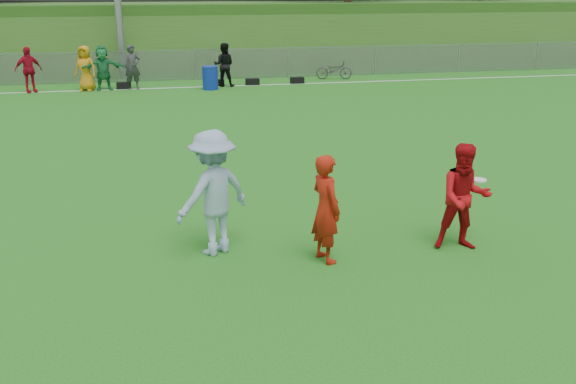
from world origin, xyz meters
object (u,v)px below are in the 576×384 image
object	(u,v)px
player_blue	(213,193)
recycling_bin	(210,78)
player_red_center	(464,197)
frisbee	(479,180)
bicycle	(334,70)
player_red_left	(326,209)

from	to	relation	value
player_blue	recycling_bin	size ratio (longest dim) A/B	2.16
player_red_center	player_blue	xyz separation A→B (m)	(-3.77, 0.63, 0.12)
player_red_center	frisbee	distance (m)	0.54
recycling_bin	bicycle	distance (m)	5.68
player_red_left	bicycle	xyz separation A→B (m)	(5.23, 18.07, -0.42)
player_red_center	recycling_bin	distance (m)	16.57
player_red_center	player_blue	world-z (taller)	player_blue
player_red_left	frisbee	size ratio (longest dim) A/B	6.48
bicycle	player_red_left	bearing A→B (deg)	177.22
player_red_center	frisbee	world-z (taller)	player_red_center
player_red_center	bicycle	world-z (taller)	player_red_center
player_red_left	recycling_bin	distance (m)	16.40
player_red_left	bicycle	world-z (taller)	player_red_left
player_blue	frisbee	xyz separation A→B (m)	(4.17, -0.29, 0.03)
player_red_left	bicycle	size ratio (longest dim) A/B	1.08
player_red_center	player_blue	distance (m)	3.83
player_red_center	recycling_bin	world-z (taller)	player_red_center
player_red_left	frisbee	world-z (taller)	player_red_left
player_blue	recycling_bin	bearing A→B (deg)	-125.68
recycling_bin	player_red_left	bearing A→B (deg)	-89.30
player_blue	bicycle	size ratio (longest dim) A/B	1.27
frisbee	bicycle	size ratio (longest dim) A/B	0.17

